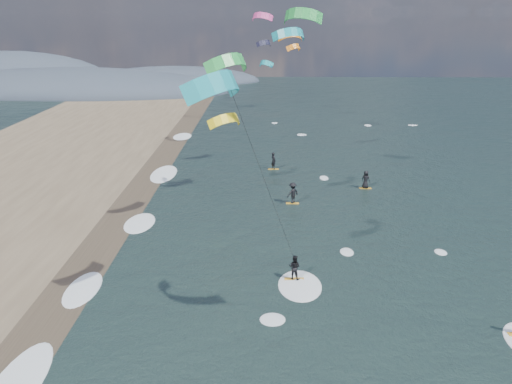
{
  "coord_description": "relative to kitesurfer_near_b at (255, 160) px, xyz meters",
  "views": [
    {
      "loc": [
        -0.53,
        -14.98,
        15.54
      ],
      "look_at": [
        -1.0,
        12.0,
        7.0
      ],
      "focal_mm": 40.0,
      "sensor_mm": 36.0,
      "label": 1
    }
  ],
  "objects": [
    {
      "name": "wet_sand_strip",
      "position": [
        -10.97,
        -2.3,
        -8.57
      ],
      "size": [
        3.0,
        240.0,
        0.0
      ],
      "primitive_type": "cube",
      "color": "#382D23",
      "rests_on": "ground"
    },
    {
      "name": "coastal_hills",
      "position": [
        -43.81,
        95.56,
        -8.57
      ],
      "size": [
        80.0,
        41.0,
        15.0
      ],
      "color": "#3D4756",
      "rests_on": "ground"
    },
    {
      "name": "kitesurfer_near_b",
      "position": [
        0.0,
        0.0,
        0.0
      ],
      "size": [
        6.61,
        9.13,
        13.71
      ],
      "color": "gold",
      "rests_on": "ground"
    },
    {
      "name": "far_kitesurfers",
      "position": [
        4.41,
        21.9,
        -7.67
      ],
      "size": [
        9.51,
        12.06,
        1.85
      ],
      "color": "gold",
      "rests_on": "ground"
    },
    {
      "name": "bg_kite_field",
      "position": [
        1.25,
        39.48,
        4.04
      ],
      "size": [
        10.91,
        66.96,
        12.02
      ],
      "color": "black",
      "rests_on": "ground"
    },
    {
      "name": "shoreline_surf",
      "position": [
        -9.77,
        2.45,
        -8.57
      ],
      "size": [
        2.4,
        79.4,
        0.11
      ],
      "color": "white",
      "rests_on": "ground"
    }
  ]
}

